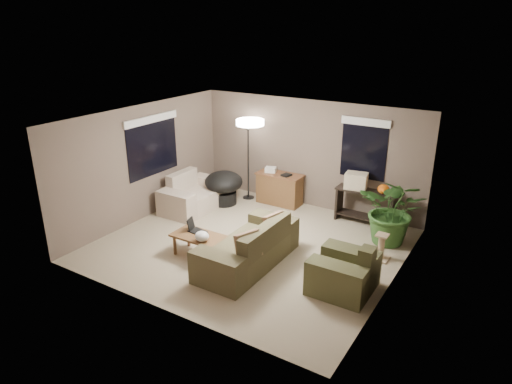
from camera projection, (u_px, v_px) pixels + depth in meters
The scene contains 20 objects.
room_shell at pixel (250, 185), 8.53m from camera, with size 5.50×5.50×5.50m.
main_sofa at pixel (250, 250), 8.16m from camera, with size 0.95×2.20×0.85m.
throw_pillows at pixel (262, 235), 7.91m from camera, with size 0.38×1.40×0.47m.
loveseat at pixel (193, 196), 10.61m from camera, with size 0.90×1.60×0.85m.
armchair at pixel (344, 273), 7.39m from camera, with size 0.95×1.00×0.85m.
coffee_table at pixel (199, 238), 8.45m from camera, with size 1.00×0.55×0.42m.
laptop at pixel (195, 228), 8.57m from camera, with size 0.40×0.28×0.24m.
plastic_bag at pixel (202, 236), 8.17m from camera, with size 0.27×0.24×0.19m, color white.
desk at pixel (280, 189), 10.86m from camera, with size 1.10×0.50×0.75m.
desk_papers at pixel (274, 171), 10.78m from camera, with size 0.71×0.31×0.12m.
console_table at pixel (366, 204), 9.80m from camera, with size 1.30×0.40×0.75m.
pumpkin at pixel (383, 189), 9.48m from camera, with size 0.24×0.24×0.20m, color orange.
cardboard_box at pixel (356, 181), 9.75m from camera, with size 0.46×0.34×0.34m, color beige.
papasan_chair at pixel (224, 185), 10.83m from camera, with size 1.17×1.17×0.80m.
floor_lamp at pixel (248, 135), 10.78m from camera, with size 0.32×0.32×1.91m.
ceiling_fixture at pixel (250, 122), 8.10m from camera, with size 0.50×0.50×0.10m, color white.
houseplant at pixel (393, 218), 8.86m from camera, with size 1.26×1.40×1.09m, color #2D5923.
cat_scratching_post at pixel (381, 248), 8.37m from camera, with size 0.32×0.32×0.50m.
window_left at pixel (152, 136), 9.92m from camera, with size 0.05×1.56×1.33m.
window_back at pixel (365, 139), 9.66m from camera, with size 1.06×0.05×1.33m.
Camera 1 is at (4.31, -6.76, 4.15)m, focal length 32.00 mm.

